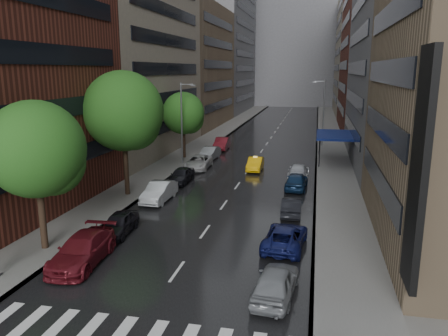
{
  "coord_description": "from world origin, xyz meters",
  "views": [
    {
      "loc": [
        6.94,
        -16.5,
        10.54
      ],
      "look_at": [
        0.0,
        16.08,
        3.0
      ],
      "focal_mm": 35.0,
      "sensor_mm": 36.0,
      "label": 1
    }
  ],
  "objects": [
    {
      "name": "ground",
      "position": [
        0.0,
        0.0,
        0.0
      ],
      "size": [
        220.0,
        220.0,
        0.0
      ],
      "primitive_type": "plane",
      "color": "gray",
      "rests_on": "ground"
    },
    {
      "name": "road",
      "position": [
        0.0,
        50.0,
        0.01
      ],
      "size": [
        14.0,
        140.0,
        0.01
      ],
      "primitive_type": "cube",
      "color": "black",
      "rests_on": "ground"
    },
    {
      "name": "sidewalk_left",
      "position": [
        -9.0,
        50.0,
        0.07
      ],
      "size": [
        4.0,
        140.0,
        0.15
      ],
      "primitive_type": "cube",
      "color": "gray",
      "rests_on": "ground"
    },
    {
      "name": "sidewalk_right",
      "position": [
        9.0,
        50.0,
        0.07
      ],
      "size": [
        4.0,
        140.0,
        0.15
      ],
      "primitive_type": "cube",
      "color": "gray",
      "rests_on": "ground"
    },
    {
      "name": "buildings_left",
      "position": [
        -15.0,
        58.79,
        15.99
      ],
      "size": [
        8.0,
        108.0,
        38.0
      ],
      "color": "maroon",
      "rests_on": "ground"
    },
    {
      "name": "buildings_right",
      "position": [
        15.0,
        56.7,
        15.03
      ],
      "size": [
        8.05,
        109.1,
        36.0
      ],
      "color": "#937A5B",
      "rests_on": "ground"
    },
    {
      "name": "building_far",
      "position": [
        0.0,
        118.0,
        16.0
      ],
      "size": [
        40.0,
        14.0,
        32.0
      ],
      "primitive_type": "cube",
      "color": "slate",
      "rests_on": "ground"
    },
    {
      "name": "tree_near",
      "position": [
        -8.6,
        5.11,
        6.1
      ],
      "size": [
        5.59,
        5.59,
        8.92
      ],
      "color": "#382619",
      "rests_on": "ground"
    },
    {
      "name": "tree_mid",
      "position": [
        -8.6,
        16.86,
        7.2
      ],
      "size": [
        6.59,
        6.59,
        10.51
      ],
      "color": "#382619",
      "rests_on": "ground"
    },
    {
      "name": "tree_far",
      "position": [
        -8.6,
        33.23,
        5.46
      ],
      "size": [
        5.01,
        5.01,
        7.98
      ],
      "color": "#382619",
      "rests_on": "ground"
    },
    {
      "name": "taxi",
      "position": [
        0.73,
        28.67,
        0.69
      ],
      "size": [
        1.51,
        4.23,
        1.39
      ],
      "primitive_type": "imported",
      "rotation": [
        0.0,
        0.0,
        0.01
      ],
      "color": "#F2B10C",
      "rests_on": "ground"
    },
    {
      "name": "parked_cars_left",
      "position": [
        -5.4,
        20.92,
        0.76
      ],
      "size": [
        2.64,
        41.53,
        1.61
      ],
      "color": "maroon",
      "rests_on": "ground"
    },
    {
      "name": "parked_cars_right",
      "position": [
        5.4,
        14.42,
        0.72
      ],
      "size": [
        2.71,
        28.71,
        1.55
      ],
      "color": "gray",
      "rests_on": "ground"
    },
    {
      "name": "street_lamp_left",
      "position": [
        -7.72,
        30.0,
        4.89
      ],
      "size": [
        1.74,
        0.22,
        9.0
      ],
      "color": "gray",
      "rests_on": "sidewalk_left"
    },
    {
      "name": "street_lamp_right",
      "position": [
        7.72,
        45.0,
        4.89
      ],
      "size": [
        1.74,
        0.22,
        9.0
      ],
      "color": "gray",
      "rests_on": "sidewalk_right"
    },
    {
      "name": "awning",
      "position": [
        8.98,
        35.0,
        3.13
      ],
      "size": [
        4.0,
        8.0,
        3.12
      ],
      "color": "navy",
      "rests_on": "sidewalk_right"
    }
  ]
}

